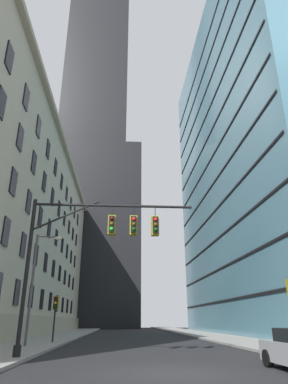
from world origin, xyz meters
The scene contains 6 objects.
ground_plane centered at (0.00, 0.00, -0.05)m, with size 102.00×160.00×0.10m, color black.
dark_skyscraper centered at (-10.89, 76.74, 64.42)m, with size 26.93×26.93×212.80m.
glass_office_midrise centered at (19.68, 31.64, 25.43)m, with size 17.47×45.31×50.87m.
traffic_signal_mast centered at (-2.90, 4.09, 5.77)m, with size 8.63×0.63×7.63m.
traffic_light_far_left centered at (-7.00, 15.22, 2.83)m, with size 0.40×0.63×3.38m.
street_lamppost centered at (-7.77, 11.19, 4.54)m, with size 1.89×0.32×7.42m.
Camera 1 is at (-1.87, -13.26, 1.70)m, focal length 31.42 mm.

